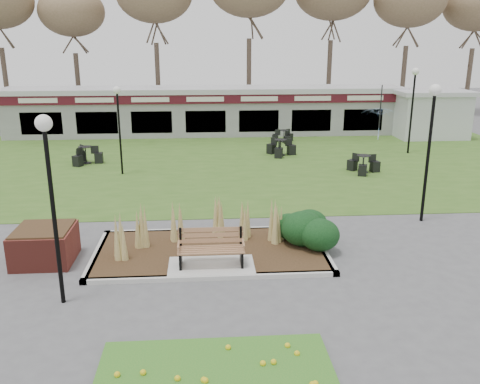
{
  "coord_description": "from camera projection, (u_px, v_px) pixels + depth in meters",
  "views": [
    {
      "loc": [
        -0.12,
        -11.82,
        5.68
      ],
      "look_at": [
        0.87,
        2.0,
        1.52
      ],
      "focal_mm": 38.0,
      "sensor_mm": 36.0,
      "label": 1
    }
  ],
  "objects": [
    {
      "name": "ground",
      "position": [
        212.0,
        272.0,
        12.93
      ],
      "size": [
        100.0,
        100.0,
        0.0
      ],
      "primitive_type": "plane",
      "color": "#515154",
      "rests_on": "ground"
    },
    {
      "name": "lawn",
      "position": [
        207.0,
        163.0,
        24.4
      ],
      "size": [
        34.0,
        16.0,
        0.02
      ],
      "primitive_type": "cube",
      "color": "#365C1D",
      "rests_on": "ground"
    },
    {
      "name": "planting_bed",
      "position": [
        256.0,
        238.0,
        14.21
      ],
      "size": [
        6.75,
        3.4,
        1.27
      ],
      "color": "#332614",
      "rests_on": "ground"
    },
    {
      "name": "park_bench",
      "position": [
        211.0,
        247.0,
        13.0
      ],
      "size": [
        1.7,
        0.66,
        0.93
      ],
      "color": "#905D41",
      "rests_on": "ground"
    },
    {
      "name": "brick_planter",
      "position": [
        45.0,
        245.0,
        13.45
      ],
      "size": [
        1.5,
        1.5,
        0.95
      ],
      "color": "maroon",
      "rests_on": "ground"
    },
    {
      "name": "food_pavilion",
      "position": [
        205.0,
        110.0,
        31.58
      ],
      "size": [
        24.6,
        3.4,
        2.9
      ],
      "color": "gray",
      "rests_on": "ground"
    },
    {
      "name": "service_hut",
      "position": [
        429.0,
        113.0,
        30.64
      ],
      "size": [
        4.4,
        3.4,
        2.83
      ],
      "color": "silver",
      "rests_on": "ground"
    },
    {
      "name": "tree_backdrop",
      "position": [
        203.0,
        2.0,
        37.28
      ],
      "size": [
        47.24,
        5.24,
        10.36
      ],
      "color": "#47382B",
      "rests_on": "ground"
    },
    {
      "name": "lamp_post_near_left",
      "position": [
        49.0,
        170.0,
        10.57
      ],
      "size": [
        0.35,
        0.35,
        4.24
      ],
      "color": "black",
      "rests_on": "ground"
    },
    {
      "name": "lamp_post_near_right",
      "position": [
        432.0,
        123.0,
        15.71
      ],
      "size": [
        0.37,
        0.37,
        4.4
      ],
      "color": "black",
      "rests_on": "ground"
    },
    {
      "name": "lamp_post_mid_left",
      "position": [
        118.0,
        111.0,
        21.59
      ],
      "size": [
        0.32,
        0.32,
        3.82
      ],
      "color": "black",
      "rests_on": "ground"
    },
    {
      "name": "lamp_post_far_right",
      "position": [
        414.0,
        92.0,
        25.58
      ],
      "size": [
        0.36,
        0.36,
        4.36
      ],
      "color": "black",
      "rests_on": "ground"
    },
    {
      "name": "bistro_set_a",
      "position": [
        86.0,
        158.0,
        24.21
      ],
      "size": [
        1.38,
        1.54,
        0.82
      ],
      "color": "black",
      "rests_on": "ground"
    },
    {
      "name": "bistro_set_b",
      "position": [
        284.0,
        138.0,
        29.33
      ],
      "size": [
        1.28,
        1.23,
        0.69
      ],
      "color": "black",
      "rests_on": "ground"
    },
    {
      "name": "bistro_set_c",
      "position": [
        280.0,
        150.0,
        25.91
      ],
      "size": [
        1.48,
        1.51,
        0.82
      ],
      "color": "black",
      "rests_on": "ground"
    },
    {
      "name": "bistro_set_d",
      "position": [
        363.0,
        167.0,
        22.54
      ],
      "size": [
        1.39,
        1.46,
        0.79
      ],
      "color": "black",
      "rests_on": "ground"
    },
    {
      "name": "patio_umbrella",
      "position": [
        379.0,
        124.0,
        26.42
      ],
      "size": [
        2.46,
        2.48,
        2.38
      ],
      "color": "black",
      "rests_on": "ground"
    },
    {
      "name": "car_black",
      "position": [
        86.0,
        108.0,
        37.89
      ],
      "size": [
        5.01,
        2.89,
        1.56
      ],
      "primitive_type": "imported",
      "rotation": [
        0.0,
        0.0,
        1.85
      ],
      "color": "black",
      "rests_on": "ground"
    }
  ]
}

